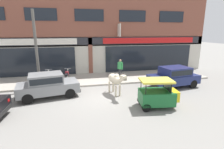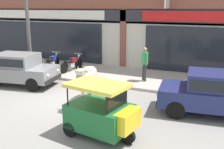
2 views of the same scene
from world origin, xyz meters
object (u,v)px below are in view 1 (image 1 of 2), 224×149
object	(u,v)px
auto_rickshaw	(158,95)
car_0	(48,84)
pedestrian	(120,67)
utility_pole	(36,50)
cow	(115,79)
motorcycle_0	(50,77)
car_1	(174,76)
motorcycle_1	(67,76)

from	to	relation	value
auto_rickshaw	car_0	bearing A→B (deg)	154.08
pedestrian	utility_pole	distance (m)	6.30
auto_rickshaw	utility_pole	distance (m)	8.27
cow	car_0	bearing A→B (deg)	172.81
motorcycle_0	auto_rickshaw	bearing A→B (deg)	-43.35
car_1	motorcycle_1	xyz separation A→B (m)	(-7.49, 2.83, -0.30)
motorcycle_1	pedestrian	bearing A→B (deg)	-3.57
car_1	motorcycle_0	xyz separation A→B (m)	(-8.74, 2.77, -0.30)
car_0	pedestrian	xyz separation A→B (m)	(5.26, 2.67, 0.29)
car_0	motorcycle_0	distance (m)	2.89
cow	car_1	xyz separation A→B (m)	(4.45, 0.61, -0.19)
car_1	utility_pole	bearing A→B (deg)	169.79
utility_pole	auto_rickshaw	bearing A→B (deg)	-34.95
motorcycle_0	pedestrian	xyz separation A→B (m)	(5.48, -0.20, 0.60)
car_1	motorcycle_0	size ratio (longest dim) A/B	2.10
motorcycle_0	utility_pole	world-z (taller)	utility_pole
utility_pole	car_0	bearing A→B (deg)	-66.69
motorcycle_1	pedestrian	xyz separation A→B (m)	(4.22, -0.26, 0.60)
car_0	auto_rickshaw	bearing A→B (deg)	-25.92
car_0	auto_rickshaw	world-z (taller)	auto_rickshaw
cow	utility_pole	bearing A→B (deg)	154.74
auto_rickshaw	motorcycle_0	distance (m)	8.28
car_0	pedestrian	world-z (taller)	pedestrian
car_1	pedestrian	size ratio (longest dim) A/B	2.35
utility_pole	pedestrian	bearing A→B (deg)	8.47
car_0	utility_pole	size ratio (longest dim) A/B	0.73
pedestrian	utility_pole	bearing A→B (deg)	-171.53
motorcycle_1	motorcycle_0	bearing A→B (deg)	-176.93
motorcycle_1	car_0	bearing A→B (deg)	-109.52
auto_rickshaw	motorcycle_0	bearing A→B (deg)	136.65
cow	motorcycle_1	bearing A→B (deg)	131.40
car_0	motorcycle_1	distance (m)	3.12
car_0	motorcycle_1	bearing A→B (deg)	70.48
motorcycle_0	motorcycle_1	bearing A→B (deg)	3.07
cow	motorcycle_0	size ratio (longest dim) A/B	1.18
auto_rickshaw	car_1	bearing A→B (deg)	46.96
cow	motorcycle_0	bearing A→B (deg)	141.81
motorcycle_0	utility_pole	xyz separation A→B (m)	(-0.54, -1.09, 2.20)
motorcycle_0	cow	bearing A→B (deg)	-38.19
car_1	motorcycle_0	distance (m)	9.17
cow	auto_rickshaw	distance (m)	2.90
car_0	pedestrian	distance (m)	5.91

